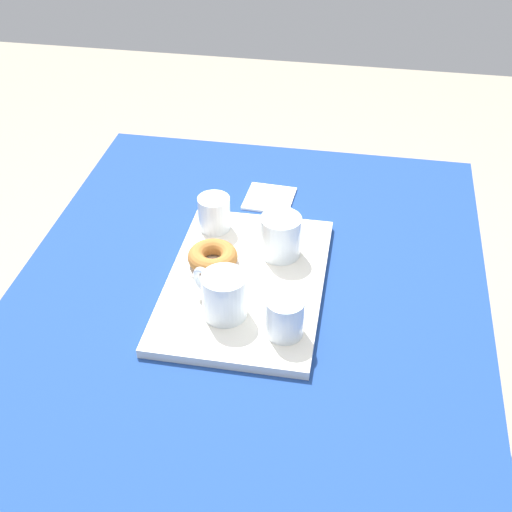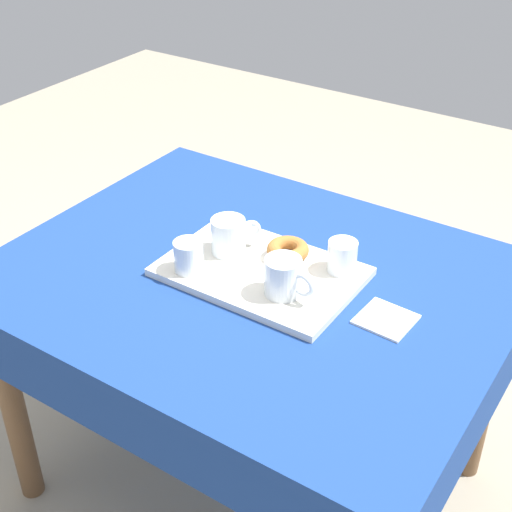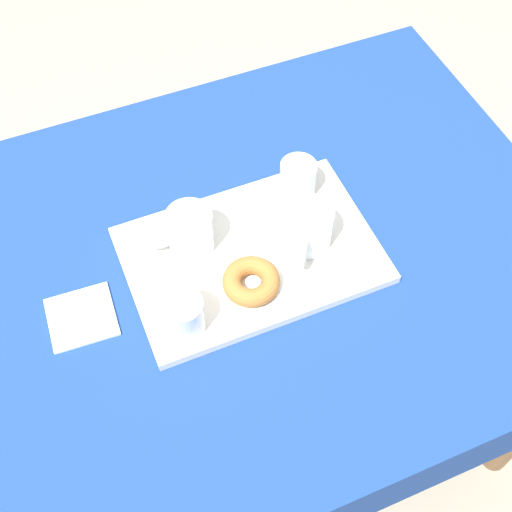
{
  "view_description": "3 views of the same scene",
  "coord_description": "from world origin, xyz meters",
  "px_view_note": "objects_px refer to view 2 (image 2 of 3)",
  "views": [
    {
      "loc": [
        1.02,
        0.2,
        1.63
      ],
      "look_at": [
        -0.06,
        0.01,
        0.78
      ],
      "focal_mm": 48.35,
      "sensor_mm": 36.0,
      "label": 1
    },
    {
      "loc": [
        -0.8,
        1.2,
        1.72
      ],
      "look_at": [
        -0.01,
        0.0,
        0.79
      ],
      "focal_mm": 51.03,
      "sensor_mm": 36.0,
      "label": 2
    },
    {
      "loc": [
        -0.29,
        -0.67,
        1.79
      ],
      "look_at": [
        -0.02,
        -0.03,
        0.77
      ],
      "focal_mm": 47.97,
      "sensor_mm": 36.0,
      "label": 3
    }
  ],
  "objects_px": {
    "donut_plate_left": "(288,257)",
    "tea_mug_right": "(229,237)",
    "water_glass_near": "(189,257)",
    "water_glass_far": "(342,257)",
    "sugar_donut_left": "(288,250)",
    "paper_napkin": "(386,319)",
    "dining_table": "(253,309)",
    "tea_mug_left": "(284,278)",
    "serving_tray": "(261,272)"
  },
  "relations": [
    {
      "from": "tea_mug_left",
      "to": "water_glass_near",
      "type": "bearing_deg",
      "value": 10.11
    },
    {
      "from": "water_glass_near",
      "to": "paper_napkin",
      "type": "height_order",
      "value": "water_glass_near"
    },
    {
      "from": "water_glass_far",
      "to": "donut_plate_left",
      "type": "relative_size",
      "value": 0.68
    },
    {
      "from": "sugar_donut_left",
      "to": "paper_napkin",
      "type": "bearing_deg",
      "value": 166.68
    },
    {
      "from": "sugar_donut_left",
      "to": "water_glass_far",
      "type": "bearing_deg",
      "value": -168.68
    },
    {
      "from": "serving_tray",
      "to": "water_glass_far",
      "type": "relative_size",
      "value": 5.96
    },
    {
      "from": "donut_plate_left",
      "to": "sugar_donut_left",
      "type": "xyz_separation_m",
      "value": [
        0.0,
        0.0,
        0.02
      ]
    },
    {
      "from": "dining_table",
      "to": "donut_plate_left",
      "type": "xyz_separation_m",
      "value": [
        -0.05,
        -0.08,
        0.13
      ]
    },
    {
      "from": "water_glass_near",
      "to": "serving_tray",
      "type": "bearing_deg",
      "value": -144.52
    },
    {
      "from": "serving_tray",
      "to": "donut_plate_left",
      "type": "distance_m",
      "value": 0.08
    },
    {
      "from": "donut_plate_left",
      "to": "paper_napkin",
      "type": "distance_m",
      "value": 0.3
    },
    {
      "from": "tea_mug_right",
      "to": "paper_napkin",
      "type": "distance_m",
      "value": 0.44
    },
    {
      "from": "tea_mug_left",
      "to": "sugar_donut_left",
      "type": "distance_m",
      "value": 0.15
    },
    {
      "from": "sugar_donut_left",
      "to": "tea_mug_left",
      "type": "bearing_deg",
      "value": 117.56
    },
    {
      "from": "water_glass_near",
      "to": "water_glass_far",
      "type": "height_order",
      "value": "same"
    },
    {
      "from": "serving_tray",
      "to": "sugar_donut_left",
      "type": "xyz_separation_m",
      "value": [
        -0.03,
        -0.07,
        0.03
      ]
    },
    {
      "from": "dining_table",
      "to": "tea_mug_left",
      "type": "bearing_deg",
      "value": 156.75
    },
    {
      "from": "sugar_donut_left",
      "to": "serving_tray",
      "type": "bearing_deg",
      "value": 67.93
    },
    {
      "from": "dining_table",
      "to": "water_glass_near",
      "type": "xyz_separation_m",
      "value": [
        0.12,
        0.09,
        0.16
      ]
    },
    {
      "from": "dining_table",
      "to": "donut_plate_left",
      "type": "distance_m",
      "value": 0.16
    },
    {
      "from": "serving_tray",
      "to": "donut_plate_left",
      "type": "bearing_deg",
      "value": -112.07
    },
    {
      "from": "dining_table",
      "to": "tea_mug_right",
      "type": "height_order",
      "value": "tea_mug_right"
    },
    {
      "from": "water_glass_far",
      "to": "paper_napkin",
      "type": "height_order",
      "value": "water_glass_far"
    },
    {
      "from": "donut_plate_left",
      "to": "tea_mug_right",
      "type": "bearing_deg",
      "value": 21.25
    },
    {
      "from": "tea_mug_left",
      "to": "sugar_donut_left",
      "type": "xyz_separation_m",
      "value": [
        0.07,
        -0.13,
        -0.02
      ]
    },
    {
      "from": "tea_mug_left",
      "to": "dining_table",
      "type": "bearing_deg",
      "value": -23.25
    },
    {
      "from": "serving_tray",
      "to": "paper_napkin",
      "type": "distance_m",
      "value": 0.33
    },
    {
      "from": "sugar_donut_left",
      "to": "dining_table",
      "type": "bearing_deg",
      "value": 58.59
    },
    {
      "from": "tea_mug_right",
      "to": "water_glass_near",
      "type": "bearing_deg",
      "value": 74.83
    },
    {
      "from": "water_glass_far",
      "to": "sugar_donut_left",
      "type": "distance_m",
      "value": 0.14
    },
    {
      "from": "tea_mug_right",
      "to": "sugar_donut_left",
      "type": "xyz_separation_m",
      "value": [
        -0.14,
        -0.05,
        -0.02
      ]
    },
    {
      "from": "serving_tray",
      "to": "tea_mug_left",
      "type": "relative_size",
      "value": 3.6
    },
    {
      "from": "tea_mug_left",
      "to": "paper_napkin",
      "type": "distance_m",
      "value": 0.24
    },
    {
      "from": "paper_napkin",
      "to": "tea_mug_right",
      "type": "bearing_deg",
      "value": -2.27
    },
    {
      "from": "tea_mug_right",
      "to": "water_glass_far",
      "type": "height_order",
      "value": "tea_mug_right"
    },
    {
      "from": "sugar_donut_left",
      "to": "tea_mug_right",
      "type": "bearing_deg",
      "value": 21.25
    },
    {
      "from": "paper_napkin",
      "to": "donut_plate_left",
      "type": "bearing_deg",
      "value": -13.32
    },
    {
      "from": "dining_table",
      "to": "water_glass_far",
      "type": "xyz_separation_m",
      "value": [
        -0.18,
        -0.11,
        0.16
      ]
    },
    {
      "from": "water_glass_near",
      "to": "donut_plate_left",
      "type": "distance_m",
      "value": 0.24
    },
    {
      "from": "tea_mug_right",
      "to": "tea_mug_left",
      "type": "bearing_deg",
      "value": 159.21
    },
    {
      "from": "tea_mug_left",
      "to": "tea_mug_right",
      "type": "distance_m",
      "value": 0.22
    },
    {
      "from": "serving_tray",
      "to": "water_glass_near",
      "type": "distance_m",
      "value": 0.18
    },
    {
      "from": "tea_mug_right",
      "to": "sugar_donut_left",
      "type": "distance_m",
      "value": 0.15
    },
    {
      "from": "tea_mug_left",
      "to": "water_glass_near",
      "type": "distance_m",
      "value": 0.24
    },
    {
      "from": "tea_mug_right",
      "to": "serving_tray",
      "type": "bearing_deg",
      "value": 168.85
    },
    {
      "from": "water_glass_far",
      "to": "paper_napkin",
      "type": "xyz_separation_m",
      "value": [
        -0.16,
        0.1,
        -0.05
      ]
    },
    {
      "from": "serving_tray",
      "to": "dining_table",
      "type": "bearing_deg",
      "value": 18.39
    },
    {
      "from": "dining_table",
      "to": "tea_mug_left",
      "type": "xyz_separation_m",
      "value": [
        -0.12,
        0.05,
        0.17
      ]
    },
    {
      "from": "dining_table",
      "to": "water_glass_far",
      "type": "distance_m",
      "value": 0.27
    },
    {
      "from": "tea_mug_right",
      "to": "paper_napkin",
      "type": "height_order",
      "value": "tea_mug_right"
    }
  ]
}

